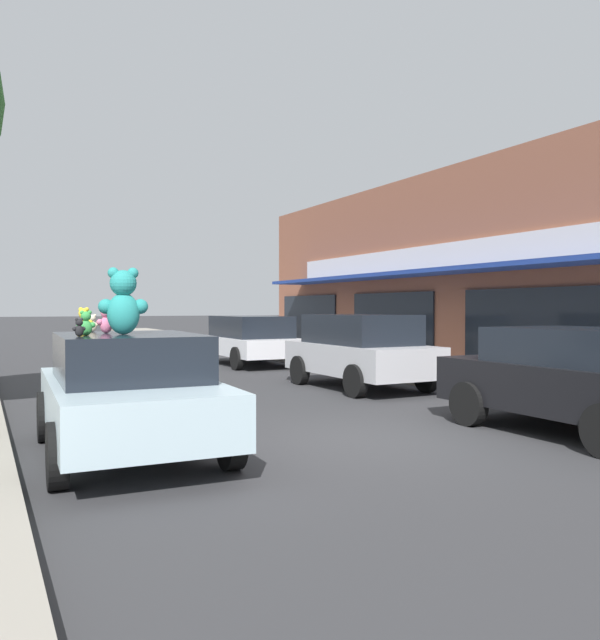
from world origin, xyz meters
TOP-DOWN VIEW (x-y plane):
  - ground_plane at (0.00, 0.00)m, footprint 260.00×260.00m
  - plush_art_car at (-3.14, 0.53)m, footprint 2.23×4.19m
  - teddy_bear_giant at (-3.22, 0.43)m, footprint 0.64×0.42m
  - teddy_bear_cream at (-3.43, 1.49)m, footprint 0.18×0.12m
  - teddy_bear_green at (-3.70, 0.29)m, footprint 0.23×0.14m
  - teddy_bear_pink at (-3.35, 0.91)m, footprint 0.27×0.20m
  - teddy_bear_yellow at (-3.63, 0.91)m, footprint 0.23×0.24m
  - teddy_bear_black at (-3.80, 0.07)m, footprint 0.17×0.11m
  - parked_car_far_left at (3.09, -1.25)m, footprint 2.17×4.00m
  - parked_car_far_center at (3.09, 4.71)m, footprint 2.07×4.10m
  - parked_car_far_right at (3.09, 11.31)m, footprint 2.24×4.40m

SIDE VIEW (x-z plane):
  - ground_plane at x=0.00m, z-range 0.00..0.00m
  - plush_art_car at x=-3.14m, z-range 0.05..1.60m
  - parked_car_far_left at x=3.09m, z-range 0.06..1.64m
  - parked_car_far_right at x=3.09m, z-range 0.08..1.69m
  - parked_car_far_center at x=3.09m, z-range 0.06..1.79m
  - teddy_bear_black at x=-3.80m, z-range 1.55..1.77m
  - teddy_bear_cream at x=-3.43m, z-range 1.55..1.80m
  - teddy_bear_green at x=-3.70m, z-range 1.55..1.85m
  - teddy_bear_yellow at x=-3.63m, z-range 1.55..1.89m
  - teddy_bear_pink at x=-3.35m, z-range 1.55..1.90m
  - teddy_bear_giant at x=-3.22m, z-range 1.54..2.38m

